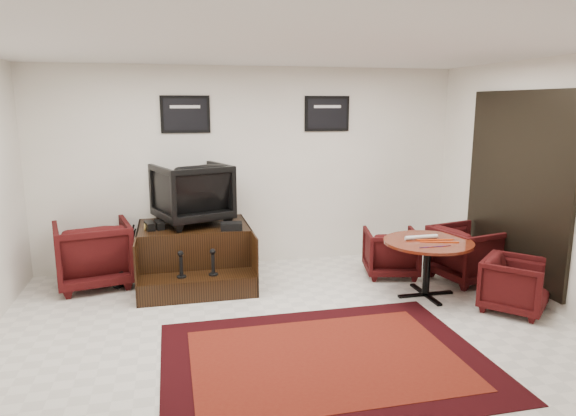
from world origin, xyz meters
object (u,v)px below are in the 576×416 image
object	(u,v)px
armchair_side	(93,250)
meeting_table	(428,248)
shine_chair	(192,190)
table_chair_back	(391,250)
shine_podium	(195,255)
table_chair_window	(467,251)
table_chair_corner	(515,282)

from	to	relation	value
armchair_side	meeting_table	world-z (taller)	armchair_side
shine_chair	table_chair_back	xyz separation A→B (m)	(2.60, -0.55, -0.83)
shine_podium	table_chair_window	world-z (taller)	table_chair_window
shine_chair	table_chair_back	distance (m)	2.78
armchair_side	table_chair_corner	xyz separation A→B (m)	(4.70, -1.95, -0.12)
shine_podium	shine_chair	xyz separation A→B (m)	(0.00, 0.15, 0.84)
armchair_side	table_chair_corner	size ratio (longest dim) A/B	1.37
shine_podium	table_chair_back	distance (m)	2.63
armchair_side	table_chair_back	distance (m)	3.89
shine_podium	armchair_side	bearing A→B (deg)	176.11
armchair_side	meeting_table	distance (m)	4.17
shine_podium	table_chair_back	xyz separation A→B (m)	(2.60, -0.40, 0.01)
table_chair_back	table_chair_window	bearing A→B (deg)	168.13
table_chair_corner	meeting_table	bearing A→B (deg)	96.82
table_chair_window	armchair_side	bearing A→B (deg)	66.97
table_chair_corner	shine_chair	bearing A→B (deg)	107.50
table_chair_back	table_chair_window	size ratio (longest dim) A/B	0.87
meeting_table	table_chair_corner	xyz separation A→B (m)	(0.74, -0.64, -0.27)
armchair_side	table_chair_corner	distance (m)	5.09
table_chair_window	table_chair_corner	bearing A→B (deg)	165.01
shine_chair	meeting_table	bearing A→B (deg)	133.42
table_chair_back	armchair_side	bearing A→B (deg)	6.08
armchair_side	table_chair_back	xyz separation A→B (m)	(3.86, -0.48, -0.11)
armchair_side	shine_chair	bearing A→B (deg)	170.39
shine_podium	armchair_side	world-z (taller)	armchair_side
armchair_side	table_chair_back	size ratio (longest dim) A/B	1.32
armchair_side	meeting_table	xyz separation A→B (m)	(3.96, -1.30, 0.14)
meeting_table	table_chair_corner	distance (m)	1.02
table_chair_corner	table_chair_back	bearing A→B (deg)	77.70
meeting_table	table_chair_window	bearing A→B (deg)	26.78
shine_podium	table_chair_corner	size ratio (longest dim) A/B	2.18
shine_podium	armchair_side	distance (m)	1.27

